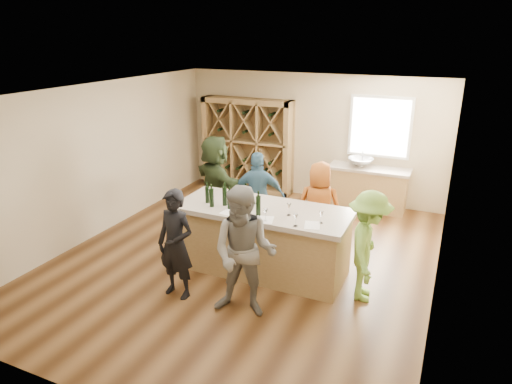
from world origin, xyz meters
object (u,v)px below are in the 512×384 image
at_px(person_far_mid, 258,197).
at_px(wine_bottle_d, 230,200).
at_px(wine_rack, 247,145).
at_px(wine_bottle_c, 225,196).
at_px(tasting_counter_base, 263,242).
at_px(person_far_right, 319,207).
at_px(person_near_left, 176,244).
at_px(person_server, 368,247).
at_px(wine_bottle_b, 212,198).
at_px(person_far_left, 216,184).
at_px(wine_bottle_e, 246,199).
at_px(person_near_right, 245,253).
at_px(wine_bottle_a, 207,195).
at_px(wine_bottle_f, 258,206).
at_px(sink, 360,162).

bearing_deg(person_far_mid, wine_bottle_d, 74.28).
bearing_deg(wine_rack, wine_bottle_c, -70.05).
height_order(tasting_counter_base, person_far_mid, person_far_mid).
bearing_deg(tasting_counter_base, person_far_right, 62.80).
distance_m(person_near_left, person_server, 2.71).
bearing_deg(wine_bottle_b, wine_bottle_c, 40.83).
bearing_deg(wine_rack, person_far_mid, -60.90).
bearing_deg(wine_bottle_c, tasting_counter_base, 13.04).
relative_size(person_far_mid, person_far_left, 0.89).
bearing_deg(person_near_left, wine_bottle_e, 64.65).
relative_size(wine_bottle_d, person_near_right, 0.15).
height_order(person_near_right, person_far_right, person_near_right).
height_order(wine_rack, wine_bottle_a, wine_rack).
height_order(wine_bottle_d, person_far_mid, person_far_mid).
distance_m(tasting_counter_base, wine_bottle_b, 1.08).
xyz_separation_m(wine_bottle_e, person_near_left, (-0.61, -1.04, -0.43)).
relative_size(person_far_left, wine_bottle_f, 6.19).
height_order(person_server, person_far_right, person_server).
bearing_deg(wine_bottle_b, wine_rack, 107.15).
bearing_deg(person_near_right, person_near_left, 169.88).
bearing_deg(wine_bottle_e, wine_rack, 114.85).
distance_m(wine_bottle_a, person_far_left, 1.43).
relative_size(sink, person_server, 0.33).
bearing_deg(wine_bottle_d, wine_bottle_c, 143.22).
height_order(person_far_mid, wine_bottle_f, person_far_mid).
bearing_deg(wine_bottle_d, wine_bottle_e, 26.62).
relative_size(wine_bottle_b, person_far_right, 0.18).
relative_size(person_server, wine_bottle_f, 5.42).
relative_size(wine_bottle_b, person_far_left, 0.16).
relative_size(sink, person_near_left, 0.33).
height_order(wine_rack, tasting_counter_base, wine_rack).
xyz_separation_m(person_near_right, person_far_right, (0.33, 2.30, -0.11)).
distance_m(wine_bottle_e, person_far_mid, 1.29).
bearing_deg(wine_bottle_a, person_far_mid, 73.84).
bearing_deg(person_near_right, person_far_right, 72.25).
xyz_separation_m(wine_bottle_a, person_server, (2.55, 0.02, -0.40)).
distance_m(tasting_counter_base, wine_bottle_d, 0.89).
relative_size(wine_bottle_a, wine_bottle_e, 0.83).
bearing_deg(person_far_mid, wine_bottle_e, 85.17).
xyz_separation_m(wine_bottle_c, wine_bottle_f, (0.65, -0.16, -0.00)).
height_order(person_near_right, person_far_mid, person_near_right).
xyz_separation_m(tasting_counter_base, wine_bottle_e, (-0.23, -0.13, 0.74)).
xyz_separation_m(wine_bottle_d, person_far_right, (1.03, 1.35, -0.43)).
xyz_separation_m(person_near_left, wine_bottle_f, (0.89, 0.87, 0.42)).
bearing_deg(person_far_mid, wine_rack, -80.73).
bearing_deg(person_far_left, person_far_mid, -153.66).
bearing_deg(wine_bottle_f, sink, 78.99).
distance_m(wine_bottle_d, person_far_right, 1.75).
distance_m(wine_bottle_a, wine_bottle_c, 0.30).
bearing_deg(person_far_right, wine_bottle_f, 58.72).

